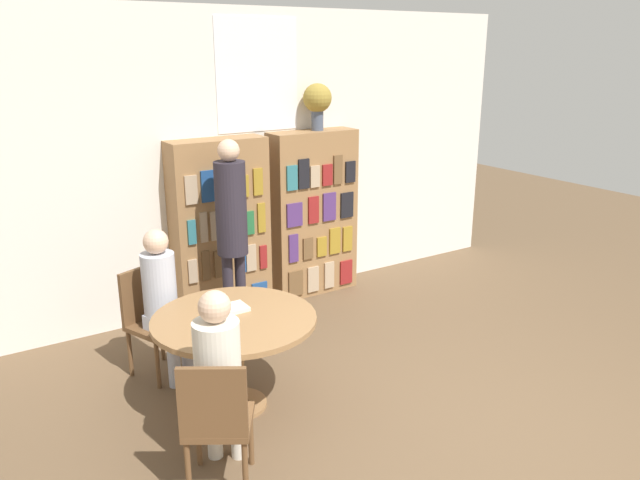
% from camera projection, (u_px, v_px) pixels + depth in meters
% --- Properties ---
extents(ground_plane, '(16.00, 16.00, 0.00)m').
position_uv_depth(ground_plane, '(484.00, 446.00, 4.28)').
color(ground_plane, brown).
extents(wall_back, '(6.40, 0.07, 3.00)m').
position_uv_depth(wall_back, '(258.00, 159.00, 6.45)').
color(wall_back, silver).
rests_on(wall_back, ground_plane).
extents(bookshelf_left, '(0.97, 0.34, 1.78)m').
position_uv_depth(bookshelf_left, '(221.00, 229.00, 6.20)').
color(bookshelf_left, olive).
rests_on(bookshelf_left, ground_plane).
extents(bookshelf_right, '(0.97, 0.34, 1.78)m').
position_uv_depth(bookshelf_right, '(313.00, 214.00, 6.76)').
color(bookshelf_right, olive).
rests_on(bookshelf_right, ground_plane).
extents(flower_vase, '(0.30, 0.30, 0.48)m').
position_uv_depth(flower_vase, '(317.00, 100.00, 6.44)').
color(flower_vase, '#475166').
rests_on(flower_vase, bookshelf_right).
extents(reading_table, '(1.21, 1.21, 0.74)m').
position_uv_depth(reading_table, '(235.00, 332.00, 4.57)').
color(reading_table, olive).
rests_on(reading_table, ground_plane).
extents(chair_near_camera, '(0.55, 0.55, 0.90)m').
position_uv_depth(chair_near_camera, '(217.00, 419.00, 3.71)').
color(chair_near_camera, brown).
rests_on(chair_near_camera, ground_plane).
extents(chair_left_side, '(0.52, 0.52, 0.90)m').
position_uv_depth(chair_left_side, '(151.00, 316.00, 5.13)').
color(chair_left_side, brown).
rests_on(chair_left_side, ground_plane).
extents(seated_reader_left, '(0.37, 0.41, 1.27)m').
position_uv_depth(seated_reader_left, '(163.00, 295.00, 4.96)').
color(seated_reader_left, '#B2B7C6').
rests_on(seated_reader_left, ground_plane).
extents(seated_reader_right, '(0.41, 0.42, 1.27)m').
position_uv_depth(seated_reader_right, '(219.00, 370.00, 3.81)').
color(seated_reader_right, silver).
rests_on(seated_reader_right, ground_plane).
extents(librarian_standing, '(0.28, 0.55, 1.85)m').
position_uv_depth(librarian_standing, '(231.00, 218.00, 5.67)').
color(librarian_standing, '#28232D').
rests_on(librarian_standing, ground_plane).
extents(open_book_on_table, '(0.24, 0.18, 0.03)m').
position_uv_depth(open_book_on_table, '(231.00, 309.00, 4.64)').
color(open_book_on_table, silver).
rests_on(open_book_on_table, reading_table).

